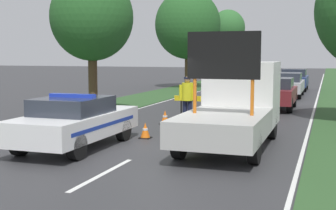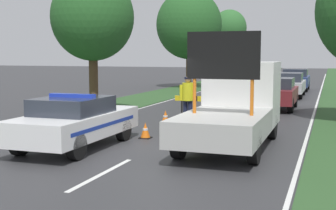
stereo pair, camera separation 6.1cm
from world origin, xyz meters
TOP-DOWN VIEW (x-y plane):
  - ground_plane at (0.00, 0.00)m, footprint 160.00×160.00m
  - lane_markings at (0.00, 19.03)m, footprint 8.10×71.59m
  - grass_verge_left at (-5.70, 20.00)m, footprint 3.20×120.00m
  - police_car at (-2.05, -0.12)m, footprint 1.91×4.57m
  - work_truck at (2.05, 1.99)m, footprint 2.11×5.72m
  - road_barrier at (0.22, 6.10)m, footprint 2.77×0.08m
  - police_officer at (-0.36, 5.15)m, footprint 0.64×0.41m
  - pedestrian_civilian at (0.57, 5.44)m, footprint 0.58×0.37m
  - traffic_cone_near_police at (-0.75, 1.88)m, footprint 0.35×0.35m
  - traffic_cone_centre_front at (-1.15, 4.88)m, footprint 0.37×0.37m
  - queued_car_wagon_maroon at (2.20, 11.07)m, footprint 1.82×3.97m
  - queued_car_sedan_silver at (2.20, 18.06)m, footprint 1.84×4.69m
  - queued_car_hatch_blue at (2.24, 23.48)m, footprint 1.86×3.98m
  - queued_car_sedan_black at (-1.95, 30.43)m, footprint 1.88×4.55m
  - roadside_tree_near_left at (-5.95, 39.21)m, footprint 3.73×3.73m
  - roadside_tree_near_right at (-5.80, 23.45)m, footprint 5.04×5.04m
  - roadside_tree_mid_right at (-4.97, 6.43)m, footprint 3.52×3.52m

SIDE VIEW (x-z plane):
  - ground_plane at x=0.00m, z-range 0.00..0.00m
  - lane_markings at x=0.00m, z-range 0.00..0.01m
  - grass_verge_left at x=-5.70m, z-range 0.00..0.03m
  - traffic_cone_near_police at x=-0.75m, z-range 0.00..0.48m
  - traffic_cone_centre_front at x=-1.15m, z-range 0.00..0.51m
  - police_car at x=-2.05m, z-range -0.02..1.51m
  - queued_car_sedan_black at x=-1.95m, z-range 0.03..1.49m
  - queued_car_sedan_silver at x=2.20m, z-range 0.03..1.51m
  - queued_car_wagon_maroon at x=2.20m, z-range 0.03..1.53m
  - queued_car_hatch_blue at x=2.24m, z-range 0.02..1.57m
  - road_barrier at x=0.22m, z-range 0.32..1.29m
  - pedestrian_civilian at x=0.57m, z-range 0.14..1.75m
  - police_officer at x=-0.36m, z-range 0.17..1.95m
  - work_truck at x=2.05m, z-range -0.43..2.74m
  - roadside_tree_mid_right at x=-4.97m, z-range 1.13..7.15m
  - roadside_tree_near_right at x=-5.80m, z-range 1.10..8.62m
  - roadside_tree_near_left at x=-5.95m, z-range 1.72..9.15m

